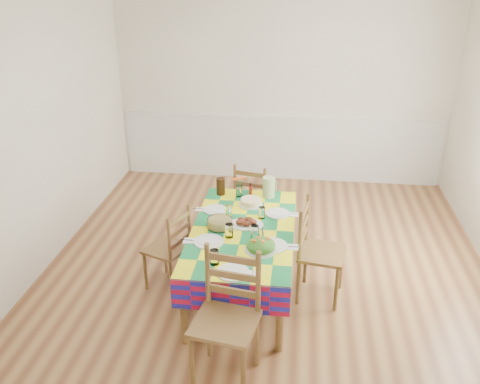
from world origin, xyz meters
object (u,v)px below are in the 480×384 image
chair_far (253,200)px  chair_right (317,252)px  chair_left (170,249)px  tea_pitcher (221,186)px  dining_table (243,236)px  meat_platter (246,223)px  chair_near (227,319)px  green_pitcher (269,187)px

chair_far → chair_right: (0.69, -1.07, 0.03)m
chair_right → chair_left: bearing=100.7°
tea_pitcher → chair_far: 0.57m
dining_table → meat_platter: size_ratio=5.33×
meat_platter → tea_pitcher: size_ratio=1.81×
dining_table → meat_platter: meat_platter is taller
dining_table → tea_pitcher: bearing=113.9°
dining_table → chair_near: chair_near is taller
chair_right → green_pitcher: bearing=45.1°
chair_near → chair_far: 2.15m
chair_far → chair_left: (-0.68, -1.09, -0.03)m
dining_table → chair_near: bearing=-89.6°
meat_platter → dining_table: bearing=-105.8°
chair_near → chair_left: (-0.69, 1.06, -0.09)m
green_pitcher → chair_right: size_ratio=0.23×
green_pitcher → tea_pitcher: 0.50m
chair_near → dining_table: bearing=100.2°
dining_table → chair_left: bearing=-178.8°
meat_platter → chair_far: chair_far is taller
green_pitcher → chair_left: green_pitcher is taller
tea_pitcher → chair_far: size_ratio=0.20×
tea_pitcher → chair_far: bearing=50.4°
tea_pitcher → chair_right: (0.99, -0.70, -0.29)m
green_pitcher → chair_far: (-0.19, 0.37, -0.34)m
chair_near → chair_right: bearing=67.9°
dining_table → green_pitcher: green_pitcher is taller
chair_near → chair_left: chair_near is taller
chair_left → chair_far: bearing=170.0°
chair_left → chair_near: bearing=55.1°
green_pitcher → chair_near: (-0.17, -1.78, -0.27)m
chair_right → chair_far: bearing=42.5°
meat_platter → green_pitcher: 0.67m
meat_platter → chair_near: size_ratio=0.31×
meat_platter → chair_right: size_ratio=0.34×
dining_table → chair_right: bearing=0.6°
dining_table → green_pitcher: 0.76m
dining_table → tea_pitcher: size_ratio=9.63×
meat_platter → green_pitcher: (0.16, 0.64, 0.08)m
chair_near → chair_far: bearing=100.2°
chair_far → chair_near: bearing=104.1°
dining_table → tea_pitcher: (-0.31, 0.71, 0.16)m
chair_near → chair_right: (0.67, 1.08, -0.04)m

